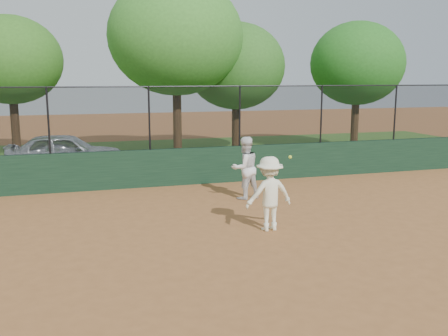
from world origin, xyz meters
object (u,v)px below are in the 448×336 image
object	(u,v)px
tree_2	(176,37)
tree_4	(357,64)
tree_1	(10,60)
player_second	(245,168)
player_main	(269,194)
tree_3	(236,66)
parked_car	(65,152)

from	to	relation	value
tree_2	tree_4	xyz separation A→B (m)	(8.53, -0.01, -1.02)
tree_2	tree_1	bearing A→B (deg)	162.61
tree_1	tree_4	xyz separation A→B (m)	(15.11, -2.08, -0.08)
player_second	player_main	size ratio (longest dim) A/B	1.01
tree_2	tree_3	world-z (taller)	tree_2
parked_car	tree_2	bearing A→B (deg)	-67.28
player_second	tree_2	size ratio (longest dim) A/B	0.24
parked_car	tree_2	distance (m)	6.49
parked_car	tree_2	xyz separation A→B (m)	(4.56, 1.43, 4.39)
tree_2	tree_3	distance (m)	3.52
parked_car	player_second	distance (m)	7.83
tree_2	tree_3	xyz separation A→B (m)	(3.04, 1.34, -1.15)
tree_1	tree_2	size ratio (longest dim) A/B	0.80
player_main	tree_2	xyz separation A→B (m)	(0.04, 10.49, 4.25)
player_main	parked_car	bearing A→B (deg)	116.52
parked_car	tree_2	world-z (taller)	tree_2
parked_car	player_main	distance (m)	10.12
parked_car	player_main	world-z (taller)	player_main
parked_car	tree_3	distance (m)	8.72
player_main	tree_1	size ratio (longest dim) A/B	0.30
tree_2	player_second	bearing A→B (deg)	-86.77
tree_4	parked_car	bearing A→B (deg)	-173.81
player_main	tree_2	bearing A→B (deg)	89.76
parked_car	tree_4	distance (m)	13.59
tree_2	tree_3	size ratio (longest dim) A/B	1.27
player_main	tree_4	bearing A→B (deg)	50.70
player_main	player_second	bearing A→B (deg)	81.23
tree_1	tree_4	bearing A→B (deg)	-7.82
player_second	tree_3	distance (m)	9.68
parked_car	tree_1	world-z (taller)	tree_1
parked_car	player_main	bearing A→B (deg)	-148.20
player_second	player_main	world-z (taller)	player_second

